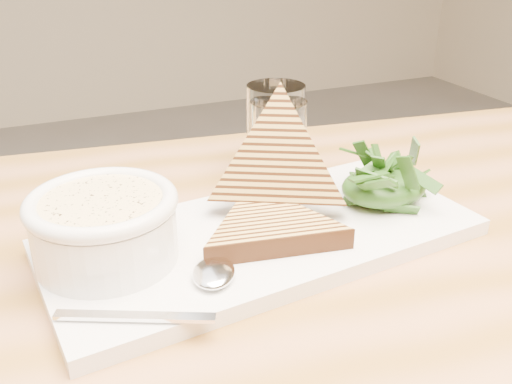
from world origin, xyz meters
name	(u,v)px	position (x,y,z in m)	size (l,w,h in m)	color
table_top	(318,288)	(-0.02, 0.16, 0.70)	(1.16, 0.78, 0.04)	#B1784B
table_leg_br	(459,286)	(0.51, 0.50, 0.34)	(0.06, 0.06, 0.68)	#B1784B
platter	(264,237)	(-0.05, 0.23, 0.73)	(0.43, 0.19, 0.02)	white
soup_bowl	(105,234)	(-0.20, 0.24, 0.77)	(0.13, 0.13, 0.05)	white
soup	(101,204)	(-0.20, 0.24, 0.80)	(0.11, 0.11, 0.01)	#F7DA94
bowl_rim	(101,202)	(-0.20, 0.24, 0.80)	(0.13, 0.13, 0.01)	white
sandwich_flat	(269,227)	(-0.05, 0.21, 0.75)	(0.17, 0.17, 0.02)	tan
sandwich_lean	(278,164)	(-0.01, 0.26, 0.79)	(0.17, 0.17, 0.09)	tan
salad_base	(384,187)	(0.10, 0.23, 0.76)	(0.10, 0.08, 0.04)	black
arugula_pile	(385,180)	(0.10, 0.23, 0.77)	(0.11, 0.10, 0.05)	#35641F
spoon_bowl	(214,273)	(-0.12, 0.17, 0.75)	(0.04, 0.05, 0.01)	silver
spoon_handle	(135,316)	(-0.20, 0.14, 0.74)	(0.13, 0.01, 0.00)	silver
glass_near	(278,143)	(0.03, 0.36, 0.78)	(0.07, 0.07, 0.10)	white
glass_far	(275,128)	(0.05, 0.40, 0.78)	(0.07, 0.07, 0.11)	white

